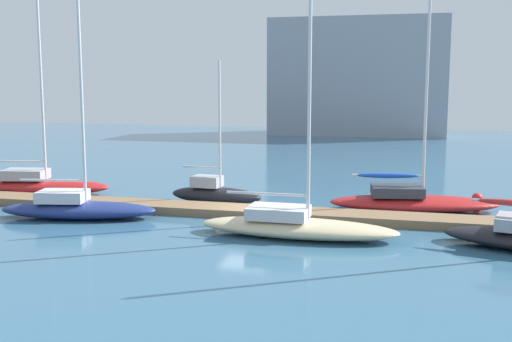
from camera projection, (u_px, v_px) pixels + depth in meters
ground_plane at (246, 215)px, 31.56m from camera, size 120.00×120.00×0.00m
dock_pier at (246, 211)px, 31.53m from camera, size 32.75×2.03×0.41m
sailboat_0 at (38, 184)px, 37.37m from camera, size 8.81×4.00×13.39m
sailboat_1 at (77, 206)px, 30.84m from camera, size 8.05×3.73×12.26m
sailboat_2 at (215, 193)px, 34.50m from camera, size 5.39×2.06×7.87m
sailboat_3 at (296, 225)px, 27.16m from camera, size 8.79×2.66×10.72m
sailboat_4 at (411, 199)px, 32.65m from camera, size 9.10×4.13×14.29m
mooring_buoy_red at (477, 198)px, 34.60m from camera, size 0.60×0.60×0.60m
harbor_building_distant at (358, 77)px, 78.14m from camera, size 21.61×8.24×14.44m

